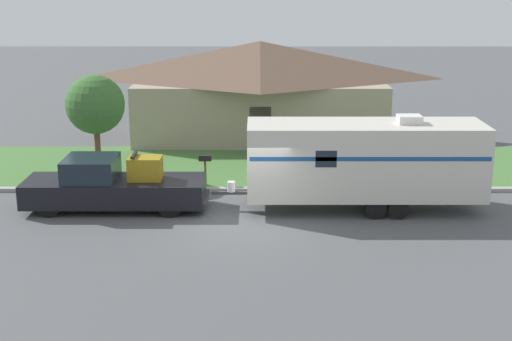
# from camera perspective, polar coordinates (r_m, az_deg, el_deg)

# --- Properties ---
(ground_plane) EXTENTS (120.00, 120.00, 0.00)m
(ground_plane) POSITION_cam_1_polar(r_m,az_deg,el_deg) (23.55, -0.35, -4.35)
(ground_plane) COLOR #515456
(curb_strip) EXTENTS (80.00, 0.30, 0.14)m
(curb_strip) POSITION_cam_1_polar(r_m,az_deg,el_deg) (27.09, -0.31, -1.53)
(curb_strip) COLOR #999993
(curb_strip) RESTS_ON ground_plane
(lawn_strip) EXTENTS (80.00, 7.00, 0.03)m
(lawn_strip) POSITION_cam_1_polar(r_m,az_deg,el_deg) (30.61, -0.28, 0.37)
(lawn_strip) COLOR #477538
(lawn_strip) RESTS_ON ground_plane
(house_across_street) EXTENTS (13.09, 6.74, 4.80)m
(house_across_street) POSITION_cam_1_polar(r_m,az_deg,el_deg) (35.88, 0.25, 6.64)
(house_across_street) COLOR gray
(house_across_street) RESTS_ON ground_plane
(pickup_truck) EXTENTS (6.36, 2.02, 2.00)m
(pickup_truck) POSITION_cam_1_polar(r_m,az_deg,el_deg) (25.35, -11.46, -1.24)
(pickup_truck) COLOR black
(pickup_truck) RESTS_ON ground_plane
(travel_trailer) EXTENTS (9.39, 2.39, 3.35)m
(travel_trailer) POSITION_cam_1_polar(r_m,az_deg,el_deg) (24.88, 8.65, 0.87)
(travel_trailer) COLOR black
(travel_trailer) RESTS_ON ground_plane
(mailbox) EXTENTS (0.48, 0.20, 1.24)m
(mailbox) POSITION_cam_1_polar(r_m,az_deg,el_deg) (27.57, -4.16, 0.65)
(mailbox) COLOR brown
(mailbox) RESTS_ON ground_plane
(tree_in_yard) EXTENTS (2.35, 2.35, 4.17)m
(tree_in_yard) POSITION_cam_1_polar(r_m,az_deg,el_deg) (29.03, -12.81, 5.14)
(tree_in_yard) COLOR brown
(tree_in_yard) RESTS_ON ground_plane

